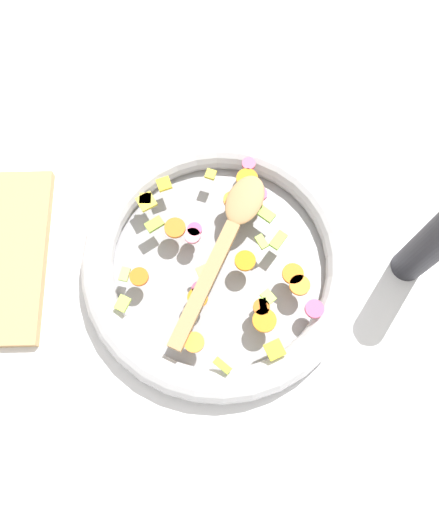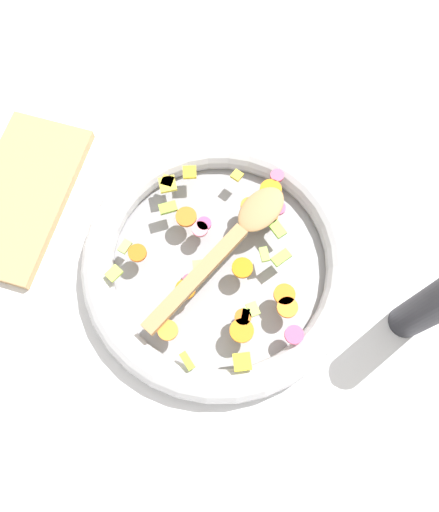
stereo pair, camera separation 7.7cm
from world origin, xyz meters
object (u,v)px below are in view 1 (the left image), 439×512
Objects in this scene: wooden_spoon at (226,239)px; pepper_mill at (434,242)px; cutting_board at (0,255)px; skillet at (220,262)px.

pepper_mill is at bearing -96.07° from wooden_spoon.
skillet is at bearing -93.81° from cutting_board.
skillet is 0.36m from cutting_board.
skillet is at bearing 154.40° from wooden_spoon.
pepper_mill reaches higher than wooden_spoon.
pepper_mill is (-0.03, -0.29, 0.05)m from wooden_spoon.
cutting_board is at bearing 89.88° from wooden_spoon.
pepper_mill reaches higher than skillet.
pepper_mill is at bearing -91.55° from skillet.
wooden_spoon is 0.97× the size of cutting_board.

